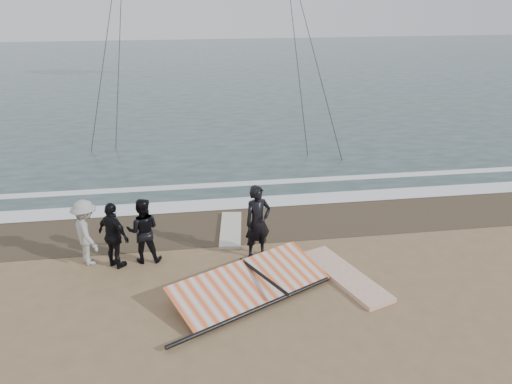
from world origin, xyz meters
TOP-DOWN VIEW (x-y plane):
  - ground at (0.00, 0.00)m, footprint 120.00×120.00m
  - sea at (0.00, 33.00)m, footprint 120.00×54.00m
  - wet_sand at (0.00, 4.50)m, footprint 120.00×2.80m
  - foam_near at (0.00, 5.90)m, footprint 120.00×0.90m
  - foam_far at (0.00, 7.60)m, footprint 120.00×0.45m
  - man_main at (-0.01, 2.47)m, footprint 0.84×0.69m
  - board_white at (1.93, 1.10)m, footprint 1.66×2.86m
  - board_cream at (-0.57, 4.01)m, footprint 0.87×2.27m
  - trio_cluster at (-3.68, 2.66)m, footprint 2.38×1.44m
  - sail_rig at (-0.52, 0.90)m, footprint 3.91×3.24m

SIDE VIEW (x-z plane):
  - ground at x=0.00m, z-range 0.00..0.00m
  - wet_sand at x=0.00m, z-range 0.00..0.01m
  - sea at x=0.00m, z-range 0.00..0.02m
  - foam_near at x=0.00m, z-range 0.02..0.03m
  - foam_far at x=0.00m, z-range 0.02..0.03m
  - board_cream at x=-0.57m, z-range 0.00..0.09m
  - board_white at x=1.93m, z-range 0.00..0.11m
  - sail_rig at x=-0.52m, z-range -0.05..0.44m
  - trio_cluster at x=-3.68m, z-range -0.01..1.74m
  - man_main at x=-0.01m, z-range 0.00..1.97m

